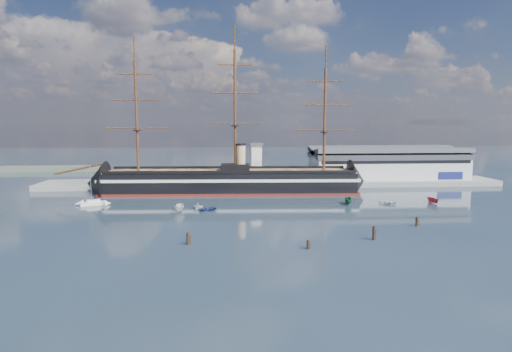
{
  "coord_description": "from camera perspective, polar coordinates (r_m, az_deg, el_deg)",
  "views": [
    {
      "loc": [
        -9.65,
        -91.58,
        24.99
      ],
      "look_at": [
        -0.01,
        35.0,
        9.0
      ],
      "focal_mm": 30.0,
      "sensor_mm": 36.0,
      "label": 1
    }
  ],
  "objects": [
    {
      "name": "motorboat_e",
      "position": [
        138.03,
        17.21,
        -3.58
      ],
      "size": [
        3.27,
        3.31,
        1.55
      ],
      "primitive_type": "imported",
      "rotation": [
        0.0,
        0.0,
        0.8
      ],
      "color": "silver",
      "rests_on": "ground"
    },
    {
      "name": "motorboat_a",
      "position": [
        121.35,
        -10.19,
        -4.82
      ],
      "size": [
        7.38,
        3.28,
        2.87
      ],
      "primitive_type": "imported",
      "rotation": [
        0.0,
        0.0,
        -0.09
      ],
      "color": "silver",
      "rests_on": "ground"
    },
    {
      "name": "motorboat_b",
      "position": [
        122.68,
        -6.34,
        -4.62
      ],
      "size": [
        2.52,
        3.51,
        1.52
      ],
      "primitive_type": "imported",
      "rotation": [
        0.0,
        0.0,
        1.99
      ],
      "color": "navy",
      "rests_on": "ground"
    },
    {
      "name": "ground",
      "position": [
        134.28,
        -0.16,
        -3.55
      ],
      "size": [
        600.0,
        600.0,
        0.0
      ],
      "primitive_type": "plane",
      "color": "#17252E",
      "rests_on": "ground"
    },
    {
      "name": "warehouse",
      "position": [
        185.21,
        17.1,
        1.59
      ],
      "size": [
        63.0,
        21.0,
        11.6
      ],
      "color": "#B7BABC",
      "rests_on": "ground"
    },
    {
      "name": "quay_tower",
      "position": [
        165.76,
        0.04,
        1.91
      ],
      "size": [
        5.0,
        5.0,
        15.0
      ],
      "color": "silver",
      "rests_on": "ground"
    },
    {
      "name": "warship",
      "position": [
        153.02,
        -4.16,
        -0.71
      ],
      "size": [
        113.25,
        20.48,
        53.94
      ],
      "rotation": [
        0.0,
        0.0,
        -0.05
      ],
      "color": "black",
      "rests_on": "ground"
    },
    {
      "name": "piling_far_right",
      "position": [
        111.03,
        20.63,
        -6.3
      ],
      "size": [
        0.64,
        0.64,
        2.99
      ],
      "primitive_type": "cylinder",
      "color": "black",
      "rests_on": "ground"
    },
    {
      "name": "quay",
      "position": [
        170.56,
        2.31,
        -1.25
      ],
      "size": [
        180.0,
        18.0,
        2.0
      ],
      "primitive_type": "cube",
      "color": "slate",
      "rests_on": "ground"
    },
    {
      "name": "piling_near_right",
      "position": [
        95.67,
        15.41,
        -8.23
      ],
      "size": [
        0.64,
        0.64,
        3.73
      ],
      "primitive_type": "cylinder",
      "color": "black",
      "rests_on": "ground"
    },
    {
      "name": "sailboat",
      "position": [
        138.83,
        -20.87,
        -3.35
      ],
      "size": [
        7.81,
        4.97,
        12.06
      ],
      "rotation": [
        0.0,
        0.0,
        0.4
      ],
      "color": "silver",
      "rests_on": "ground"
    },
    {
      "name": "piling_near_mid",
      "position": [
        86.6,
        6.95,
        -9.65
      ],
      "size": [
        0.64,
        0.64,
        2.57
      ],
      "primitive_type": "cylinder",
      "color": "black",
      "rests_on": "ground"
    },
    {
      "name": "piling_near_left",
      "position": [
        90.18,
        -9.05,
        -9.0
      ],
      "size": [
        0.64,
        0.64,
        3.24
      ],
      "primitive_type": "cylinder",
      "color": "black",
      "rests_on": "ground"
    },
    {
      "name": "motorboat_c",
      "position": [
        134.02,
        12.18,
        -3.73
      ],
      "size": [
        6.78,
        3.84,
        2.56
      ],
      "primitive_type": "imported",
      "rotation": [
        0.0,
        0.0,
        -0.25
      ],
      "color": "#104424",
      "rests_on": "ground"
    },
    {
      "name": "motorboat_d",
      "position": [
        125.54,
        -7.71,
        -4.37
      ],
      "size": [
        4.78,
        5.91,
        2.0
      ],
      "primitive_type": "imported",
      "rotation": [
        0.0,
        0.0,
        1.05
      ],
      "color": "white",
      "rests_on": "ground"
    },
    {
      "name": "motorboat_f",
      "position": [
        143.88,
        22.53,
        -3.38
      ],
      "size": [
        6.09,
        3.38,
        2.3
      ],
      "primitive_type": "imported",
      "rotation": [
        0.0,
        0.0,
        0.23
      ],
      "color": "#A4273A",
      "rests_on": "ground"
    }
  ]
}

